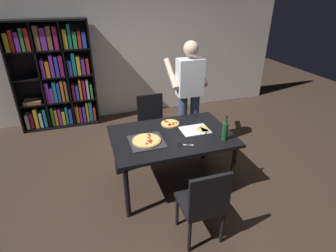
# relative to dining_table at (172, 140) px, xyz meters

# --- Properties ---
(ground_plane) EXTENTS (12.00, 12.00, 0.00)m
(ground_plane) POSITION_rel_dining_table_xyz_m (0.00, 0.00, -0.68)
(ground_plane) COLOR #38281E
(back_wall) EXTENTS (6.40, 0.10, 2.80)m
(back_wall) POSITION_rel_dining_table_xyz_m (0.00, 2.60, 0.72)
(back_wall) COLOR silver
(back_wall) RESTS_ON ground_plane
(dining_table) EXTENTS (1.50, 1.01, 0.75)m
(dining_table) POSITION_rel_dining_table_xyz_m (0.00, 0.00, 0.00)
(dining_table) COLOR black
(dining_table) RESTS_ON ground_plane
(chair_near_camera) EXTENTS (0.42, 0.42, 0.90)m
(chair_near_camera) POSITION_rel_dining_table_xyz_m (-0.00, -0.99, -0.16)
(chair_near_camera) COLOR black
(chair_near_camera) RESTS_ON ground_plane
(chair_far_side) EXTENTS (0.42, 0.42, 0.90)m
(chair_far_side) POSITION_rel_dining_table_xyz_m (0.00, 0.99, -0.16)
(chair_far_side) COLOR black
(chair_far_side) RESTS_ON ground_plane
(bookshelf) EXTENTS (1.40, 0.35, 1.95)m
(bookshelf) POSITION_rel_dining_table_xyz_m (-1.42, 2.37, 0.28)
(bookshelf) COLOR black
(bookshelf) RESTS_ON ground_plane
(person_serving_pizza) EXTENTS (0.55, 0.54, 1.75)m
(person_serving_pizza) POSITION_rel_dining_table_xyz_m (0.54, 0.77, 0.32)
(person_serving_pizza) COLOR #38476B
(person_serving_pizza) RESTS_ON ground_plane
(pepperoni_pizza_on_tray) EXTENTS (0.40, 0.40, 0.04)m
(pepperoni_pizza_on_tray) POSITION_rel_dining_table_xyz_m (-0.34, -0.08, 0.09)
(pepperoni_pizza_on_tray) COLOR #2D2D33
(pepperoni_pizza_on_tray) RESTS_ON dining_table
(pizza_slices_on_towel) EXTENTS (0.36, 0.28, 0.03)m
(pizza_slices_on_towel) POSITION_rel_dining_table_xyz_m (0.36, 0.00, 0.08)
(pizza_slices_on_towel) COLOR white
(pizza_slices_on_towel) RESTS_ON dining_table
(wine_bottle) EXTENTS (0.07, 0.07, 0.32)m
(wine_bottle) POSITION_rel_dining_table_xyz_m (0.57, -0.31, 0.19)
(wine_bottle) COLOR #194723
(wine_bottle) RESTS_ON dining_table
(kitchen_scissors) EXTENTS (0.20, 0.12, 0.01)m
(kitchen_scissors) POSITION_rel_dining_table_xyz_m (0.04, -0.28, 0.08)
(kitchen_scissors) COLOR silver
(kitchen_scissors) RESTS_ON dining_table
(second_pizza_plain) EXTENTS (0.25, 0.25, 0.03)m
(second_pizza_plain) POSITION_rel_dining_table_xyz_m (0.07, 0.28, 0.09)
(second_pizza_plain) COLOR tan
(second_pizza_plain) RESTS_ON dining_table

